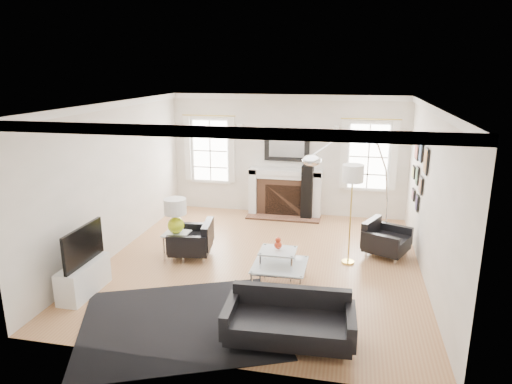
% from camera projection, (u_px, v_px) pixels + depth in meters
% --- Properties ---
extents(floor, '(6.00, 6.00, 0.00)m').
position_uv_depth(floor, '(262.00, 262.00, 8.18)').
color(floor, '#AC7048').
rests_on(floor, ground).
extents(back_wall, '(5.50, 0.04, 2.80)m').
position_uv_depth(back_wall, '(287.00, 155.00, 10.65)').
color(back_wall, white).
rests_on(back_wall, floor).
extents(front_wall, '(5.50, 0.04, 2.80)m').
position_uv_depth(front_wall, '(208.00, 255.00, 4.98)').
color(front_wall, white).
rests_on(front_wall, floor).
extents(left_wall, '(0.04, 6.00, 2.80)m').
position_uv_depth(left_wall, '(115.00, 179.00, 8.37)').
color(left_wall, white).
rests_on(left_wall, floor).
extents(right_wall, '(0.04, 6.00, 2.80)m').
position_uv_depth(right_wall, '(431.00, 196.00, 7.26)').
color(right_wall, white).
rests_on(right_wall, floor).
extents(ceiling, '(5.50, 6.00, 0.02)m').
position_uv_depth(ceiling, '(262.00, 104.00, 7.45)').
color(ceiling, white).
rests_on(ceiling, back_wall).
extents(crown_molding, '(5.50, 6.00, 0.12)m').
position_uv_depth(crown_molding, '(262.00, 108.00, 7.46)').
color(crown_molding, white).
rests_on(crown_molding, back_wall).
extents(fireplace, '(1.70, 0.69, 1.11)m').
position_uv_depth(fireplace, '(285.00, 193.00, 10.67)').
color(fireplace, white).
rests_on(fireplace, floor).
extents(mantel_mirror, '(1.05, 0.07, 0.75)m').
position_uv_depth(mantel_mirror, '(287.00, 145.00, 10.54)').
color(mantel_mirror, black).
rests_on(mantel_mirror, back_wall).
extents(window_left, '(1.24, 0.15, 1.62)m').
position_uv_depth(window_left, '(210.00, 150.00, 10.95)').
color(window_left, white).
rests_on(window_left, back_wall).
extents(window_right, '(1.24, 0.15, 1.62)m').
position_uv_depth(window_right, '(368.00, 156.00, 10.21)').
color(window_right, white).
rests_on(window_right, back_wall).
extents(gallery_wall, '(0.04, 1.73, 1.29)m').
position_uv_depth(gallery_wall, '(419.00, 171.00, 8.46)').
color(gallery_wall, black).
rests_on(gallery_wall, right_wall).
extents(tv_unit, '(0.35, 1.00, 1.09)m').
position_uv_depth(tv_unit, '(84.00, 274.00, 6.98)').
color(tv_unit, white).
rests_on(tv_unit, floor).
extents(area_rug, '(3.33, 3.09, 0.01)m').
position_uv_depth(area_rug, '(181.00, 323.00, 6.23)').
color(area_rug, black).
rests_on(area_rug, floor).
extents(sofa, '(1.66, 0.82, 0.53)m').
position_uv_depth(sofa, '(289.00, 321.00, 5.74)').
color(sofa, black).
rests_on(sofa, floor).
extents(armchair_left, '(0.84, 0.91, 0.55)m').
position_uv_depth(armchair_left, '(194.00, 241.00, 8.37)').
color(armchair_left, black).
rests_on(armchair_left, floor).
extents(armchair_right, '(0.97, 1.02, 0.54)m').
position_uv_depth(armchair_right, '(384.00, 240.00, 8.43)').
color(armchair_right, black).
rests_on(armchair_right, floor).
extents(coffee_table, '(0.84, 0.84, 0.37)m').
position_uv_depth(coffee_table, '(280.00, 266.00, 7.23)').
color(coffee_table, silver).
rests_on(coffee_table, floor).
extents(side_table_left, '(0.44, 0.44, 0.49)m').
position_uv_depth(side_table_left, '(177.00, 238.00, 8.28)').
color(side_table_left, silver).
rests_on(side_table_left, floor).
extents(nesting_table, '(0.56, 0.47, 0.62)m').
position_uv_depth(nesting_table, '(278.00, 257.00, 7.16)').
color(nesting_table, silver).
rests_on(nesting_table, floor).
extents(gourd_lamp, '(0.40, 0.40, 0.64)m').
position_uv_depth(gourd_lamp, '(175.00, 214.00, 8.15)').
color(gourd_lamp, '#C1D81B').
rests_on(gourd_lamp, side_table_left).
extents(orange_vase, '(0.12, 0.12, 0.19)m').
position_uv_depth(orange_vase, '(278.00, 244.00, 7.10)').
color(orange_vase, red).
rests_on(orange_vase, nesting_table).
extents(arc_floor_lamp, '(1.67, 1.54, 2.36)m').
position_uv_depth(arc_floor_lamp, '(352.00, 188.00, 8.25)').
color(arc_floor_lamp, silver).
rests_on(arc_floor_lamp, floor).
extents(stick_floor_lamp, '(0.36, 0.36, 1.79)m').
position_uv_depth(stick_floor_lamp, '(353.00, 179.00, 7.76)').
color(stick_floor_lamp, gold).
rests_on(stick_floor_lamp, floor).
extents(speaker_tower, '(0.26, 0.26, 1.25)m').
position_uv_depth(speaker_tower, '(307.00, 192.00, 10.41)').
color(speaker_tower, black).
rests_on(speaker_tower, floor).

